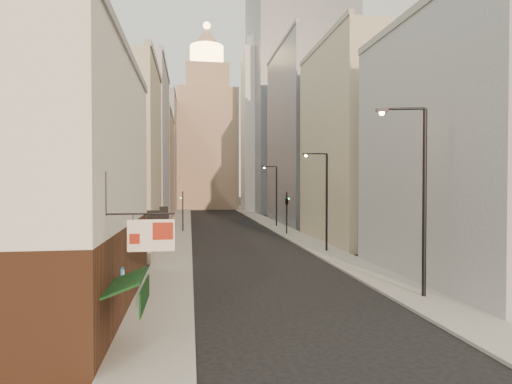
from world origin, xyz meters
name	(u,v)px	position (x,y,z in m)	size (l,w,h in m)	color
ground	(365,381)	(0.00, 0.00, 0.00)	(360.00, 360.00, 0.00)	black
sidewalk_left	(181,222)	(-6.50, 55.00, 0.07)	(3.00, 140.00, 0.15)	gray
sidewalk_right	(264,220)	(6.50, 55.00, 0.07)	(3.00, 140.00, 0.15)	gray
near_building_left	(64,182)	(-10.99, 9.00, 6.02)	(8.30, 23.04, 12.30)	#54301D
left_bldg_beige	(109,160)	(-12.00, 26.00, 8.00)	(8.00, 12.00, 16.00)	tan
left_bldg_grey	(133,151)	(-12.00, 42.00, 10.00)	(8.00, 16.00, 20.00)	gray
left_bldg_tan	(148,168)	(-12.00, 60.00, 8.50)	(8.00, 18.00, 17.00)	#9C8066
left_bldg_wingrid	(157,155)	(-12.00, 80.00, 12.00)	(8.00, 20.00, 24.00)	gray
right_bldg_grey	(471,150)	(12.00, 12.00, 8.00)	(8.00, 16.00, 16.00)	gray
right_bldg_beige	(358,144)	(12.00, 30.00, 10.00)	(8.00, 16.00, 20.00)	tan
right_bldg_wingrid	(306,136)	(12.00, 50.00, 13.00)	(8.00, 20.00, 26.00)	gray
highrise	(298,92)	(18.00, 78.00, 25.66)	(21.00, 23.00, 51.20)	gray
clock_tower	(207,135)	(-1.00, 92.00, 17.63)	(14.00, 14.00, 44.90)	#9C8066
white_tower	(261,124)	(10.00, 78.00, 18.61)	(8.00, 8.00, 41.50)	silver
streetlamp_near	(419,190)	(6.47, 8.28, 5.62)	(2.55, 0.77, 9.84)	black
streetlamp_mid	(324,196)	(6.29, 23.38, 4.89)	(2.25, 0.33, 8.57)	black
streetlamp_far	(275,192)	(6.40, 45.39, 4.76)	(2.15, 0.71, 8.34)	black
traffic_light_left	(183,204)	(-6.02, 40.92, 3.40)	(0.53, 0.40, 5.00)	black
traffic_light_right	(287,201)	(5.95, 36.27, 3.88)	(0.67, 0.67, 5.00)	black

